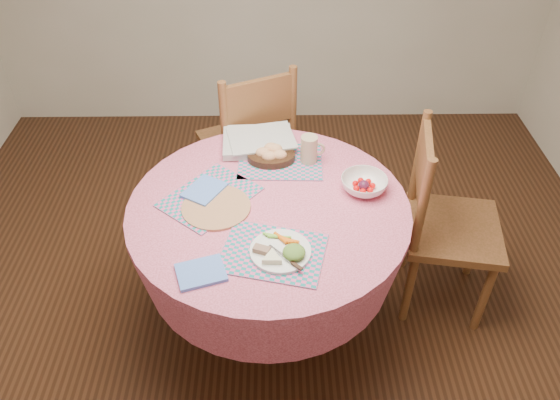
{
  "coord_description": "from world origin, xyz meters",
  "views": [
    {
      "loc": [
        0.02,
        -1.81,
        2.29
      ],
      "look_at": [
        0.05,
        0.0,
        0.78
      ],
      "focal_mm": 35.0,
      "sensor_mm": 36.0,
      "label": 1
    }
  ],
  "objects": [
    {
      "name": "napkin_far",
      "position": [
        -0.29,
        0.09,
        0.76
      ],
      "size": [
        0.21,
        0.23,
        0.01
      ],
      "primitive_type": "cube",
      "rotation": [
        0.0,
        0.0,
        1.03
      ],
      "color": "#5781E0",
      "rests_on": "placemat_left"
    },
    {
      "name": "latte_mug",
      "position": [
        0.19,
        0.32,
        0.82
      ],
      "size": [
        0.12,
        0.08,
        0.14
      ],
      "color": "tan",
      "rests_on": "placemat_back"
    },
    {
      "name": "ground",
      "position": [
        0.0,
        0.0,
        0.0
      ],
      "size": [
        4.0,
        4.0,
        0.0
      ],
      "primitive_type": "plane",
      "color": "#331C0F",
      "rests_on": "ground"
    },
    {
      "name": "placemat_back",
      "position": [
        0.06,
        0.32,
        0.75
      ],
      "size": [
        0.41,
        0.31,
        0.01
      ],
      "primitive_type": "cube",
      "rotation": [
        0.0,
        0.0,
        -0.03
      ],
      "color": "#178182",
      "rests_on": "dining_table"
    },
    {
      "name": "napkin_near",
      "position": [
        -0.26,
        -0.4,
        0.76
      ],
      "size": [
        0.21,
        0.19,
        0.01
      ],
      "primitive_type": "cube",
      "rotation": [
        0.0,
        0.0,
        0.31
      ],
      "color": "#5781E0",
      "rests_on": "dining_table"
    },
    {
      "name": "chair_right",
      "position": [
        0.84,
        0.14,
        0.53
      ],
      "size": [
        0.52,
        0.54,
        1.01
      ],
      "rotation": [
        0.0,
        0.0,
        1.4
      ],
      "color": "brown",
      "rests_on": "ground"
    },
    {
      "name": "dinner_plate",
      "position": [
        0.06,
        -0.3,
        0.77
      ],
      "size": [
        0.24,
        0.24,
        0.05
      ],
      "rotation": [
        0.0,
        0.0,
        -0.37
      ],
      "color": "white",
      "rests_on": "placemat_front"
    },
    {
      "name": "fruit_bowl",
      "position": [
        0.43,
        0.1,
        0.78
      ],
      "size": [
        0.21,
        0.21,
        0.06
      ],
      "rotation": [
        0.0,
        0.0,
        0.01
      ],
      "color": "white",
      "rests_on": "dining_table"
    },
    {
      "name": "bread_bowl",
      "position": [
        0.01,
        0.34,
        0.79
      ],
      "size": [
        0.23,
        0.23,
        0.08
      ],
      "color": "black",
      "rests_on": "placemat_back"
    },
    {
      "name": "placemat_left",
      "position": [
        -0.26,
        0.06,
        0.75
      ],
      "size": [
        0.49,
        0.5,
        0.01
      ],
      "primitive_type": "cube",
      "rotation": [
        0.0,
        0.0,
        0.87
      ],
      "color": "#178182",
      "rests_on": "dining_table"
    },
    {
      "name": "placemat_front",
      "position": [
        0.02,
        -0.29,
        0.75
      ],
      "size": [
        0.46,
        0.39,
        0.01
      ],
      "primitive_type": "cube",
      "rotation": [
        0.0,
        0.0,
        -0.24
      ],
      "color": "#178182",
      "rests_on": "dining_table"
    },
    {
      "name": "newspaper_stack",
      "position": [
        -0.05,
        0.46,
        0.78
      ],
      "size": [
        0.38,
        0.31,
        0.04
      ],
      "rotation": [
        0.0,
        0.0,
        0.04
      ],
      "color": "silver",
      "rests_on": "dining_table"
    },
    {
      "name": "chair_back",
      "position": [
        -0.11,
        0.82,
        0.54
      ],
      "size": [
        0.62,
        0.61,
        1.03
      ],
      "rotation": [
        0.0,
        0.0,
        3.57
      ],
      "color": "brown",
      "rests_on": "ground"
    },
    {
      "name": "wicker_trivet",
      "position": [
        -0.23,
        -0.02,
        0.76
      ],
      "size": [
        0.3,
        0.3,
        0.01
      ],
      "primitive_type": "cylinder",
      "color": "#A36B46",
      "rests_on": "dining_table"
    },
    {
      "name": "dining_table",
      "position": [
        0.0,
        0.0,
        0.56
      ],
      "size": [
        1.24,
        1.24,
        0.75
      ],
      "color": "pink",
      "rests_on": "ground"
    }
  ]
}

